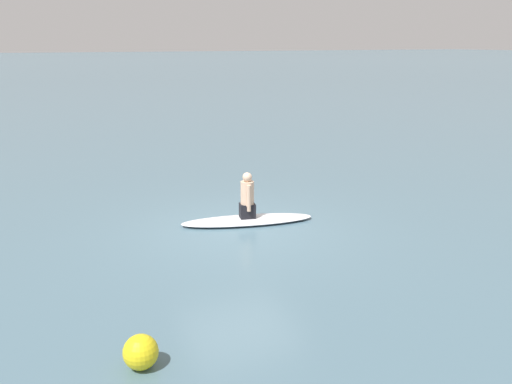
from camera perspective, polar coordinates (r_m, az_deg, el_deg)
ground_plane at (r=11.87m, az=-1.77°, el=-3.88°), size 400.00×400.00×0.00m
surfboard at (r=12.27m, az=-0.89°, el=-2.92°), size 3.04×1.40×0.13m
person_paddler at (r=12.11m, az=-0.90°, el=-0.56°), size 0.39×0.45×1.02m
buoy_marker at (r=7.19m, az=-11.82°, el=-15.87°), size 0.44×0.44×0.44m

